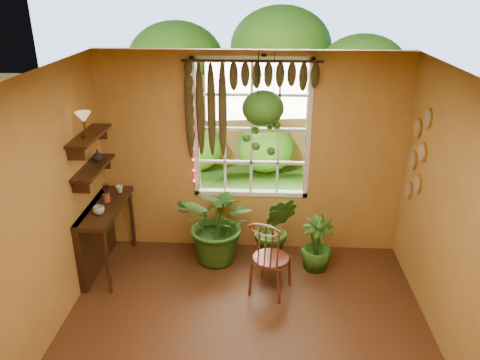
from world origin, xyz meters
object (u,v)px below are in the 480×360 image
(potted_plant_mid, at_px, (275,229))
(hanging_basket, at_px, (263,113))
(potted_plant_left, at_px, (220,223))
(windsor_chair, at_px, (269,268))
(counter_ledge, at_px, (99,229))

(potted_plant_mid, distance_m, hanging_basket, 1.53)
(potted_plant_left, distance_m, hanging_basket, 1.54)
(windsor_chair, distance_m, hanging_basket, 1.86)
(counter_ledge, distance_m, potted_plant_mid, 2.25)
(counter_ledge, height_order, potted_plant_left, potted_plant_left)
(potted_plant_left, height_order, potted_plant_mid, potted_plant_left)
(windsor_chair, distance_m, potted_plant_mid, 0.68)
(potted_plant_left, bearing_deg, counter_ledge, -171.45)
(counter_ledge, distance_m, hanging_basket, 2.54)
(potted_plant_mid, bearing_deg, hanging_basket, 142.72)
(potted_plant_mid, xyz_separation_m, hanging_basket, (-0.19, 0.14, 1.51))
(counter_ledge, xyz_separation_m, potted_plant_mid, (2.24, 0.23, -0.06))
(windsor_chair, bearing_deg, counter_ledge, -168.01)
(counter_ledge, height_order, potted_plant_mid, potted_plant_mid)
(potted_plant_mid, height_order, hanging_basket, hanging_basket)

